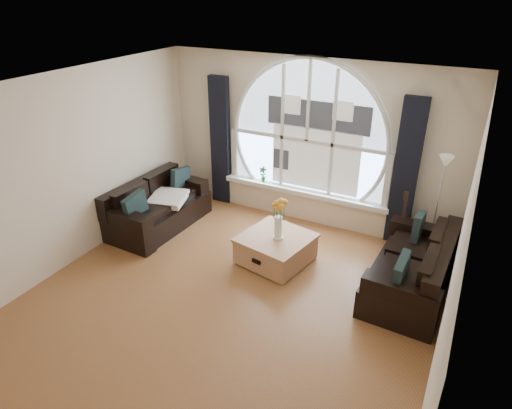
# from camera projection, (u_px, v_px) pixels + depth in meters

# --- Properties ---
(ground) EXTENTS (5.00, 5.50, 0.01)m
(ground) POSITION_uv_depth(u_px,v_px,m) (224.00, 306.00, 5.73)
(ground) COLOR brown
(ground) RESTS_ON ground
(ceiling) EXTENTS (5.00, 5.50, 0.01)m
(ceiling) POSITION_uv_depth(u_px,v_px,m) (215.00, 94.00, 4.51)
(ceiling) COLOR silver
(ceiling) RESTS_ON ground
(wall_back) EXTENTS (5.00, 0.01, 2.70)m
(wall_back) POSITION_uv_depth(u_px,v_px,m) (308.00, 143.00, 7.30)
(wall_back) COLOR beige
(wall_back) RESTS_ON ground
(wall_front) EXTENTS (5.00, 0.01, 2.70)m
(wall_front) POSITION_uv_depth(u_px,v_px,m) (1.00, 387.00, 2.93)
(wall_front) COLOR beige
(wall_front) RESTS_ON ground
(wall_left) EXTENTS (0.01, 5.50, 2.70)m
(wall_left) POSITION_uv_depth(u_px,v_px,m) (64.00, 174.00, 6.14)
(wall_left) COLOR beige
(wall_left) RESTS_ON ground
(wall_right) EXTENTS (0.01, 5.50, 2.70)m
(wall_right) POSITION_uv_depth(u_px,v_px,m) (454.00, 271.00, 4.10)
(wall_right) COLOR beige
(wall_right) RESTS_ON ground
(attic_slope) EXTENTS (0.92, 5.50, 0.72)m
(attic_slope) POSITION_uv_depth(u_px,v_px,m) (440.00, 163.00, 3.77)
(attic_slope) COLOR silver
(attic_slope) RESTS_ON ground
(arched_window) EXTENTS (2.60, 0.06, 2.15)m
(arched_window) POSITION_uv_depth(u_px,v_px,m) (308.00, 127.00, 7.15)
(arched_window) COLOR silver
(arched_window) RESTS_ON wall_back
(window_sill) EXTENTS (2.90, 0.22, 0.08)m
(window_sill) POSITION_uv_depth(u_px,v_px,m) (303.00, 192.00, 7.60)
(window_sill) COLOR white
(window_sill) RESTS_ON wall_back
(window_frame) EXTENTS (2.76, 0.08, 2.15)m
(window_frame) POSITION_uv_depth(u_px,v_px,m) (308.00, 127.00, 7.13)
(window_frame) COLOR white
(window_frame) RESTS_ON wall_back
(neighbor_house) EXTENTS (1.70, 0.02, 1.50)m
(neighbor_house) POSITION_uv_depth(u_px,v_px,m) (316.00, 136.00, 7.14)
(neighbor_house) COLOR silver
(neighbor_house) RESTS_ON wall_back
(curtain_left) EXTENTS (0.35, 0.12, 2.30)m
(curtain_left) POSITION_uv_depth(u_px,v_px,m) (220.00, 142.00, 7.95)
(curtain_left) COLOR black
(curtain_left) RESTS_ON ground
(curtain_right) EXTENTS (0.35, 0.12, 2.30)m
(curtain_right) POSITION_uv_depth(u_px,v_px,m) (405.00, 174.00, 6.64)
(curtain_right) COLOR black
(curtain_right) RESTS_ON ground
(sofa_left) EXTENTS (0.96, 1.80, 0.78)m
(sofa_left) POSITION_uv_depth(u_px,v_px,m) (158.00, 204.00, 7.41)
(sofa_left) COLOR black
(sofa_left) RESTS_ON ground
(sofa_right) EXTENTS (0.98, 1.83, 0.79)m
(sofa_right) POSITION_uv_depth(u_px,v_px,m) (411.00, 265.00, 5.84)
(sofa_right) COLOR black
(sofa_right) RESTS_ON ground
(coffee_chest) EXTENTS (1.10, 1.10, 0.46)m
(coffee_chest) POSITION_uv_depth(u_px,v_px,m) (276.00, 248.00, 6.54)
(coffee_chest) COLOR #A87550
(coffee_chest) RESTS_ON ground
(throw_blanket) EXTENTS (0.67, 0.67, 0.10)m
(throw_blanket) POSITION_uv_depth(u_px,v_px,m) (168.00, 198.00, 7.39)
(throw_blanket) COLOR silver
(throw_blanket) RESTS_ON sofa_left
(vase_flowers) EXTENTS (0.24, 0.24, 0.70)m
(vase_flowers) POSITION_uv_depth(u_px,v_px,m) (279.00, 214.00, 6.24)
(vase_flowers) COLOR white
(vase_flowers) RESTS_ON coffee_chest
(floor_lamp) EXTENTS (0.24, 0.24, 1.60)m
(floor_lamp) POSITION_uv_depth(u_px,v_px,m) (437.00, 208.00, 6.41)
(floor_lamp) COLOR #B2B2B2
(floor_lamp) RESTS_ON ground
(guitar) EXTENTS (0.38, 0.27, 1.06)m
(guitar) POSITION_uv_depth(u_px,v_px,m) (403.00, 221.00, 6.62)
(guitar) COLOR brown
(guitar) RESTS_ON ground
(potted_plant) EXTENTS (0.16, 0.12, 0.27)m
(potted_plant) POSITION_uv_depth(u_px,v_px,m) (263.00, 174.00, 7.83)
(potted_plant) COLOR #1E6023
(potted_plant) RESTS_ON window_sill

